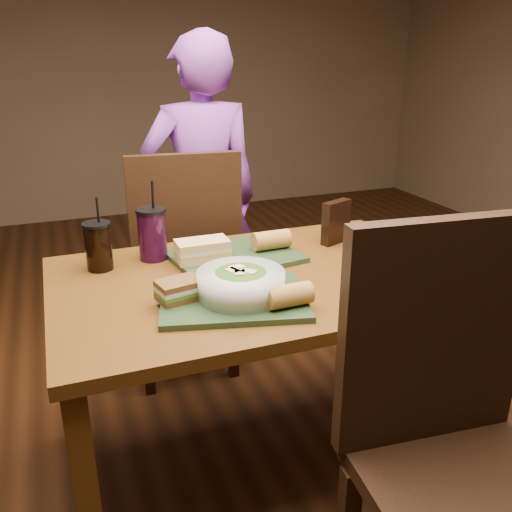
# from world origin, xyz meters

# --- Properties ---
(ground) EXTENTS (6.00, 6.00, 0.00)m
(ground) POSITION_xyz_m (0.00, 0.00, 0.00)
(ground) COLOR #381C0B
(ground) RESTS_ON ground
(dining_table) EXTENTS (1.30, 0.85, 0.75)m
(dining_table) POSITION_xyz_m (0.00, 0.00, 0.66)
(dining_table) COLOR #5B3712
(dining_table) RESTS_ON ground
(chair_near) EXTENTS (0.52, 0.52, 1.10)m
(chair_near) POSITION_xyz_m (0.21, -0.74, 0.61)
(chair_near) COLOR black
(chair_near) RESTS_ON ground
(chair_far) EXTENTS (0.50, 0.50, 1.06)m
(chair_far) POSITION_xyz_m (-0.09, 0.67, 0.59)
(chair_far) COLOR black
(chair_far) RESTS_ON ground
(diner) EXTENTS (0.58, 0.40, 1.53)m
(diner) POSITION_xyz_m (0.08, 0.93, 0.77)
(diner) COLOR purple
(diner) RESTS_ON ground
(tray_near) EXTENTS (0.48, 0.41, 0.02)m
(tray_near) POSITION_xyz_m (-0.13, -0.16, 0.76)
(tray_near) COLOR #23371D
(tray_near) RESTS_ON dining_table
(tray_far) EXTENTS (0.46, 0.38, 0.02)m
(tray_far) POSITION_xyz_m (-0.01, 0.17, 0.76)
(tray_far) COLOR #23371D
(tray_far) RESTS_ON dining_table
(salad_bowl) EXTENTS (0.26, 0.26, 0.09)m
(salad_bowl) POSITION_xyz_m (-0.11, -0.16, 0.81)
(salad_bowl) COLOR silver
(salad_bowl) RESTS_ON tray_near
(soup_bowl) EXTENTS (0.20, 0.20, 0.07)m
(soup_bowl) POSITION_xyz_m (0.35, -0.21, 0.78)
(soup_bowl) COLOR white
(soup_bowl) RESTS_ON dining_table
(sandwich_near) EXTENTS (0.14, 0.11, 0.06)m
(sandwich_near) POSITION_xyz_m (-0.28, -0.12, 0.80)
(sandwich_near) COLOR #593819
(sandwich_near) RESTS_ON tray_near
(sandwich_far) EXTENTS (0.18, 0.10, 0.07)m
(sandwich_far) POSITION_xyz_m (-0.13, 0.16, 0.80)
(sandwich_far) COLOR tan
(sandwich_far) RESTS_ON tray_far
(baguette_near) EXTENTS (0.13, 0.07, 0.06)m
(baguette_near) POSITION_xyz_m (-0.01, -0.27, 0.80)
(baguette_near) COLOR #AD7533
(baguette_near) RESTS_ON tray_near
(baguette_far) EXTENTS (0.14, 0.07, 0.07)m
(baguette_far) POSITION_xyz_m (0.13, 0.18, 0.80)
(baguette_far) COLOR #AD7533
(baguette_far) RESTS_ON tray_far
(cup_cola) EXTENTS (0.09, 0.09, 0.25)m
(cup_cola) POSITION_xyz_m (-0.47, 0.24, 0.83)
(cup_cola) COLOR black
(cup_cola) RESTS_ON dining_table
(cup_berry) EXTENTS (0.10, 0.10, 0.28)m
(cup_berry) POSITION_xyz_m (-0.28, 0.28, 0.84)
(cup_berry) COLOR black
(cup_berry) RESTS_ON dining_table
(chip_bag) EXTENTS (0.13, 0.08, 0.16)m
(chip_bag) POSITION_xyz_m (0.40, 0.20, 0.83)
(chip_bag) COLOR black
(chip_bag) RESTS_ON dining_table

